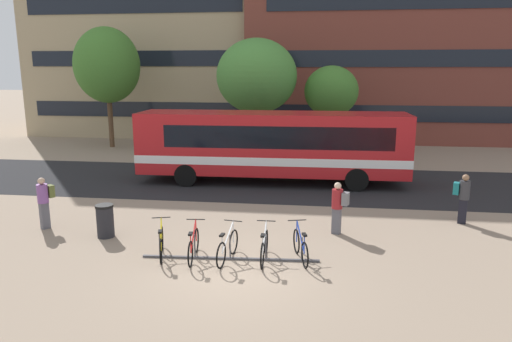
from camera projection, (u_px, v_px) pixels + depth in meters
ground at (236, 271)px, 12.07m from camera, size 200.00×200.00×0.00m
bus_lane_asphalt at (272, 182)px, 21.54m from camera, size 80.00×7.20×0.01m
city_bus at (270, 144)px, 21.17m from camera, size 12.07×2.78×3.20m
bike_rack at (230, 256)px, 12.79m from camera, size 4.86×0.37×0.70m
parked_bicycle_yellow_0 at (161, 244)px, 12.92m from camera, size 0.66×1.66×0.99m
parked_bicycle_red_1 at (193, 246)px, 12.75m from camera, size 0.52×1.72×0.99m
parked_bicycle_white_2 at (228, 247)px, 12.65m from camera, size 0.52×1.71×0.99m
parked_bicycle_white_3 at (264, 248)px, 12.63m from camera, size 0.52×1.72×0.99m
parked_bicycle_blue_4 at (301, 247)px, 12.68m from camera, size 0.63×1.68×0.99m
commuter_grey_pack_0 at (338, 205)px, 14.62m from camera, size 0.59×0.47×1.67m
commuter_olive_pack_1 at (44, 199)px, 15.14m from camera, size 0.55×0.60×1.70m
commuter_teal_pack_2 at (463, 195)px, 15.63m from camera, size 0.60×0.47×1.69m
trash_bin at (105, 221)px, 14.45m from camera, size 0.55×0.55×1.03m
street_tree_0 at (331, 92)px, 27.94m from camera, size 3.21×3.21×5.32m
street_tree_1 at (257, 76)px, 27.87m from camera, size 4.80×4.80×6.91m
street_tree_2 at (107, 65)px, 30.26m from camera, size 4.21×4.21×7.77m
building_left_wing at (158, 19)px, 38.59m from camera, size 18.05×11.27×18.31m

